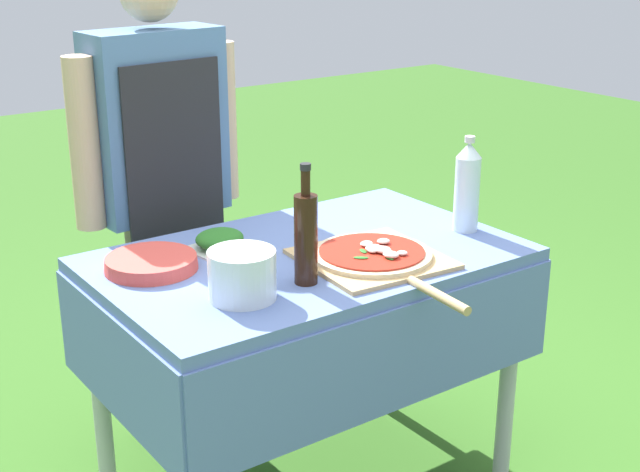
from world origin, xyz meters
TOP-DOWN VIEW (x-y plane):
  - prep_table at (0.00, 0.00)m, footprint 1.14×0.73m
  - person_cook at (-0.14, 0.59)m, footprint 0.56×0.21m
  - pizza_on_peel at (0.10, -0.16)m, footprint 0.37×0.58m
  - oil_bottle at (-0.12, -0.17)m, footprint 0.06×0.06m
  - water_bottle at (0.48, -0.11)m, footprint 0.07×0.07m
  - herb_container at (-0.18, 0.16)m, footprint 0.18×0.16m
  - mixing_tub at (-0.30, -0.16)m, footprint 0.16×0.16m
  - plate_stack at (-0.39, 0.13)m, footprint 0.24×0.24m

SIDE VIEW (x-z plane):
  - prep_table at x=0.00m, z-range 0.28..1.04m
  - pizza_on_peel at x=0.10m, z-range 0.76..0.81m
  - plate_stack at x=-0.39m, z-range 0.77..0.80m
  - herb_container at x=-0.18m, z-range 0.77..0.82m
  - mixing_tub at x=-0.30m, z-range 0.77..0.89m
  - person_cook at x=-0.14m, z-range 0.14..1.64m
  - oil_bottle at x=-0.12m, z-range 0.74..1.04m
  - water_bottle at x=0.48m, z-range 0.76..1.04m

